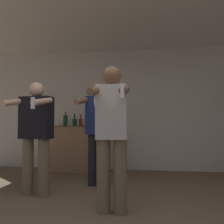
# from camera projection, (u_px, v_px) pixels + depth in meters

# --- Properties ---
(wall_back) EXTENTS (7.00, 0.06, 2.55)m
(wall_back) POSITION_uv_depth(u_px,v_px,m) (127.00, 109.00, 5.33)
(wall_back) COLOR beige
(wall_back) RESTS_ON ground_plane
(ceiling_slab) EXTENTS (7.00, 3.84, 0.05)m
(ceiling_slab) POSITION_uv_depth(u_px,v_px,m) (117.00, 16.00, 3.72)
(ceiling_slab) COLOR silver
(ceiling_slab) RESTS_ON wall_back
(counter) EXTENTS (1.14, 0.57, 0.92)m
(counter) POSITION_uv_depth(u_px,v_px,m) (78.00, 148.00, 5.13)
(counter) COLOR #997551
(counter) RESTS_ON ground_plane
(bottle_short_whiskey) EXTENTS (0.08, 0.08, 0.26)m
(bottle_short_whiskey) POSITION_uv_depth(u_px,v_px,m) (88.00, 121.00, 5.10)
(bottle_short_whiskey) COLOR black
(bottle_short_whiskey) RESTS_ON counter
(bottle_red_label) EXTENTS (0.09, 0.09, 0.31)m
(bottle_red_label) POSITION_uv_depth(u_px,v_px,m) (65.00, 120.00, 5.17)
(bottle_red_label) COLOR #194723
(bottle_red_label) RESTS_ON counter
(bottle_green_wine) EXTENTS (0.07, 0.07, 0.29)m
(bottle_green_wine) POSITION_uv_depth(u_px,v_px,m) (93.00, 120.00, 5.08)
(bottle_green_wine) COLOR #563314
(bottle_green_wine) RESTS_ON counter
(bottle_clear_vodka) EXTENTS (0.08, 0.08, 0.24)m
(bottle_clear_vodka) POSITION_uv_depth(u_px,v_px,m) (81.00, 122.00, 5.12)
(bottle_clear_vodka) COLOR maroon
(bottle_clear_vodka) RESTS_ON counter
(bottle_amber_bourbon) EXTENTS (0.09, 0.09, 0.26)m
(bottle_amber_bourbon) POSITION_uv_depth(u_px,v_px,m) (75.00, 122.00, 5.14)
(bottle_amber_bourbon) COLOR #194723
(bottle_amber_bourbon) RESTS_ON counter
(person_woman_foreground) EXTENTS (0.40, 0.49, 1.61)m
(person_woman_foreground) POSITION_uv_depth(u_px,v_px,m) (112.00, 132.00, 2.73)
(person_woman_foreground) COLOR #75664C
(person_woman_foreground) RESTS_ON ground_plane
(person_man_side) EXTENTS (0.54, 0.58, 1.54)m
(person_man_side) POSITION_uv_depth(u_px,v_px,m) (36.00, 131.00, 3.40)
(person_man_side) COLOR #75664C
(person_man_side) RESTS_ON ground_plane
(person_spectator_back) EXTENTS (0.48, 0.58, 1.63)m
(person_spectator_back) POSITION_uv_depth(u_px,v_px,m) (97.00, 125.00, 3.90)
(person_spectator_back) COLOR black
(person_spectator_back) RESTS_ON ground_plane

